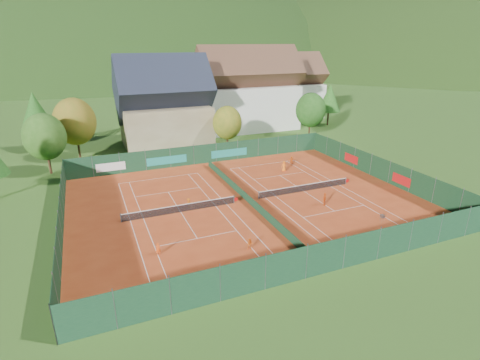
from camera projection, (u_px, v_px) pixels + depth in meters
name	position (u px, v px, depth m)	size (l,w,h in m)	color
ground	(246.00, 201.00, 44.61)	(600.00, 600.00, 0.00)	#2E571B
clay_pad	(246.00, 201.00, 44.60)	(40.00, 32.00, 0.01)	#AE3D19
court_markings_left	(181.00, 212.00, 41.71)	(11.03, 23.83, 0.00)	white
court_markings_right	(304.00, 191.00, 47.49)	(11.03, 23.83, 0.00)	white
tennis_net_left	(182.00, 208.00, 41.59)	(13.30, 0.10, 1.02)	#59595B
tennis_net_right	(305.00, 187.00, 47.38)	(13.30, 0.10, 1.02)	#59595B
court_divider	(246.00, 197.00, 44.43)	(0.03, 28.80, 1.00)	#13351F
fence_north	(202.00, 154.00, 57.74)	(40.00, 0.10, 3.00)	#143821
fence_south	(326.00, 258.00, 30.26)	(40.00, 0.04, 3.00)	#143721
fence_west	(61.00, 219.00, 36.84)	(0.04, 32.00, 3.00)	#12321C
fence_east	(380.00, 168.00, 51.36)	(0.09, 32.00, 3.00)	#12321A
chalet	(164.00, 108.00, 67.11)	(16.20, 12.00, 16.00)	tan
hotel_block_a	(248.00, 94.00, 78.90)	(21.60, 11.00, 17.25)	silver
hotel_block_b	(287.00, 90.00, 91.14)	(17.28, 10.00, 15.50)	silver
tree_west_front	(45.00, 137.00, 52.03)	(5.72, 5.72, 8.69)	#462D19
tree_west_mid	(75.00, 122.00, 58.42)	(6.44, 6.44, 9.78)	#4A311A
tree_west_back	(35.00, 112.00, 62.93)	(5.60, 5.60, 10.00)	#402E16
tree_center	(227.00, 123.00, 64.12)	(5.01, 5.01, 7.60)	#442D18
tree_east_front	(311.00, 110.00, 72.13)	(5.72, 5.72, 8.69)	#412D17
tree_east_mid	(330.00, 98.00, 82.42)	(5.04, 5.04, 9.00)	#432718
tree_east_back	(280.00, 92.00, 86.20)	(7.15, 7.15, 10.86)	#472D19
mountain_backdrop	(153.00, 125.00, 270.51)	(820.00, 530.00, 242.00)	black
ball_hopper	(382.00, 216.00, 39.50)	(0.34, 0.34, 0.80)	slate
loose_ball_0	(214.00, 239.00, 36.01)	(0.07, 0.07, 0.07)	#CCD833
loose_ball_1	(346.00, 235.00, 36.76)	(0.07, 0.07, 0.07)	#CCD833
loose_ball_2	(223.00, 184.00, 49.73)	(0.07, 0.07, 0.07)	#CCD833
player_left_near	(158.00, 249.00, 33.17)	(0.45, 0.30, 1.23)	#EA5114
player_left_mid	(250.00, 244.00, 34.02)	(0.57, 0.45, 1.18)	orange
player_left_far	(189.00, 203.00, 42.51)	(0.79, 0.45, 1.22)	#D55D12
player_right_near	(325.00, 199.00, 43.21)	(0.91, 0.38, 1.56)	#DE4E13
player_right_far_a	(284.00, 166.00, 54.53)	(0.75, 0.49, 1.53)	orange
player_right_far_b	(291.00, 160.00, 57.80)	(1.13, 0.36, 1.22)	orange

